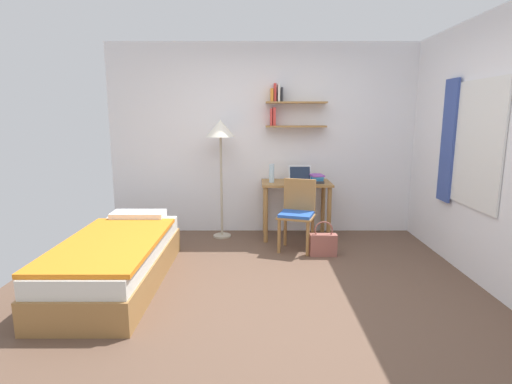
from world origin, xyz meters
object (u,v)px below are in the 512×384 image
Objects in this scene: bed at (116,260)px; standing_lamp at (219,135)px; laptop at (299,178)px; water_bottle at (270,173)px; desk at (295,193)px; handbag at (322,244)px; book_stack at (315,178)px; desk_chair at (296,211)px.

bed is 1.27× the size of standing_lamp.
laptop is 0.39m from water_bottle.
desk reaches higher than bed.
desk is at bearing 108.94° from handbag.
water_bottle is at bearing 179.36° from book_stack.
standing_lamp is 6.57× the size of water_bottle.
standing_lamp reaches higher than desk.
standing_lamp is (0.90, 1.55, 1.14)m from bed.
desk reaches higher than handbag.
handbag is at bearing -39.89° from desk_chair.
bed is at bearing -140.84° from desk.
water_bottle reaches higher than desk_chair.
book_stack is 0.98m from handbag.
desk_chair is (-0.03, -0.51, -0.12)m from desk.
laptop is at bearing 105.46° from handbag.
book_stack is at bearing 89.20° from handbag.
bed is at bearing -145.23° from book_stack.
laptop reaches higher than book_stack.
desk_chair is (1.87, 1.04, 0.24)m from bed.
laptop is at bearing 4.51° from water_bottle.
handbag is at bearing -30.98° from standing_lamp.
book_stack reaches higher than handbag.
book_stack reaches higher than desk.
water_bottle reaches higher than handbag.
desk_chair is at bearing -99.13° from laptop.
desk_chair is 0.69m from water_bottle.
desk_chair reaches higher than bed.
bed is 2.70m from book_stack.
standing_lamp is 1.19m from laptop.
handbag is (0.59, -0.71, -0.74)m from water_bottle.
laptop is 1.27× the size of water_bottle.
laptop reaches higher than bed.
laptop is 1.02m from handbag.
water_bottle is at bearing -173.79° from desk.
water_bottle is (-0.38, -0.03, 0.07)m from laptop.
laptop is at bearing -6.34° from desk.
desk_chair is 3.47× the size of book_stack.
desk is 0.58× the size of standing_lamp.
desk is at bearing 86.68° from desk_chair.
desk is (1.90, 1.55, 0.37)m from bed.
laptop is at bearing 80.87° from desk_chair.
laptop is at bearing -0.58° from standing_lamp.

